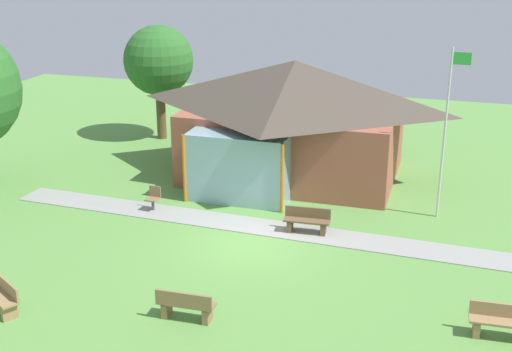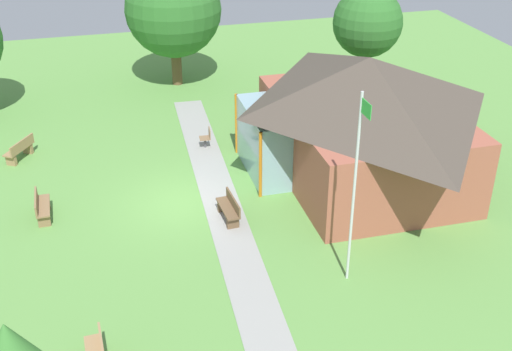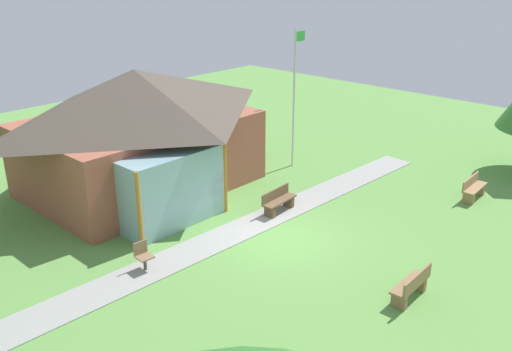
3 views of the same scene
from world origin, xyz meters
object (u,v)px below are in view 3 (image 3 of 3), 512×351
pavilion (139,128)px  bench_rear_near_path (278,201)px  flagpole (295,93)px  bench_front_center (412,286)px  patio_chair_west (143,257)px  bench_lawn_far_right (473,189)px

pavilion → bench_rear_near_path: size_ratio=5.97×
pavilion → flagpole: bearing=-24.8°
pavilion → flagpole: 6.58m
flagpole → bench_front_center: size_ratio=3.87×
bench_front_center → patio_chair_west: 7.49m
pavilion → bench_front_center: bearing=-89.2°
patio_chair_west → bench_lawn_far_right: bearing=161.5°
flagpole → bench_rear_near_path: flagpole is taller
bench_rear_near_path → bench_lawn_far_right: (5.85, -4.60, 0.00)m
bench_rear_near_path → bench_front_center: 6.34m
flagpole → bench_lawn_far_right: size_ratio=3.85×
pavilion → patio_chair_west: pavilion is taller
patio_chair_west → bench_rear_near_path: bearing=-178.5°
pavilion → patio_chair_west: size_ratio=10.59×
bench_lawn_far_right → patio_chair_west: 12.47m
pavilion → bench_rear_near_path: 6.04m
patio_chair_west → pavilion: bearing=-121.7°
bench_rear_near_path → bench_lawn_far_right: size_ratio=1.00×
bench_front_center → bench_lawn_far_right: 7.73m
bench_rear_near_path → patio_chair_west: bearing=-6.9°
pavilion → flagpole: flagpole is taller
pavilion → bench_lawn_far_right: size_ratio=5.99×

